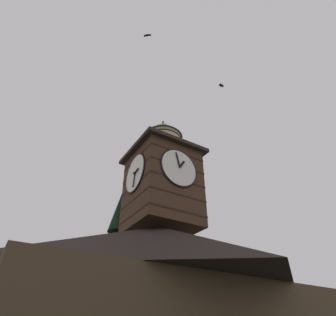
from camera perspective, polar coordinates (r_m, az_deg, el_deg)
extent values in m
pyramid|color=black|center=(16.42, -1.89, -19.26)|extent=(15.79, 11.39, 3.47)
cube|color=#422B1E|center=(18.76, -1.17, -6.79)|extent=(3.98, 3.98, 5.32)
cube|color=black|center=(17.95, -1.24, -12.57)|extent=(4.02, 4.02, 0.10)
cube|color=black|center=(18.33, -1.20, -9.65)|extent=(4.02, 4.02, 0.10)
cube|color=black|center=(18.75, -1.17, -6.87)|extent=(4.02, 4.02, 0.10)
cube|color=black|center=(19.22, -1.14, -4.21)|extent=(4.02, 4.02, 0.10)
cube|color=black|center=(19.73, -1.10, -1.68)|extent=(4.02, 4.02, 0.10)
cylinder|color=white|center=(17.66, 2.20, -1.98)|extent=(2.57, 0.10, 2.57)
torus|color=black|center=(17.64, 2.24, -1.94)|extent=(2.67, 0.10, 2.67)
cube|color=black|center=(17.81, 2.82, -1.24)|extent=(0.44, 0.04, 0.61)
cube|color=black|center=(17.80, 2.01, -0.32)|extent=(0.33, 0.04, 1.04)
sphere|color=black|center=(17.58, 2.40, -1.82)|extent=(0.10, 0.10, 0.10)
cylinder|color=white|center=(18.33, -6.58, -3.05)|extent=(0.10, 2.57, 2.57)
torus|color=black|center=(18.32, -6.65, -3.03)|extent=(0.10, 2.67, 2.67)
cube|color=black|center=(18.02, -6.44, -2.69)|extent=(0.04, 0.65, 0.23)
cube|color=black|center=(17.96, -6.83, -4.24)|extent=(0.04, 0.28, 1.05)
sphere|color=black|center=(18.29, -6.89, -2.95)|extent=(0.10, 0.10, 0.10)
cube|color=#2D231E|center=(20.17, -1.08, 0.29)|extent=(4.68, 4.68, 0.25)
cylinder|color=tan|center=(20.69, -1.05, 2.38)|extent=(2.62, 2.62, 1.56)
cylinder|color=#2D2319|center=(20.39, -1.07, 1.19)|extent=(2.68, 2.68, 0.10)
cylinder|color=#2D2319|center=(20.69, -1.05, 2.38)|extent=(2.68, 2.68, 0.10)
cylinder|color=#2D2319|center=(21.00, -1.04, 3.53)|extent=(2.68, 2.68, 0.10)
cone|color=#424C5B|center=(21.60, -1.01, 5.59)|extent=(2.92, 2.92, 1.43)
sphere|color=#384251|center=(22.12, -0.99, 7.22)|extent=(0.16, 0.16, 0.16)
cone|color=black|center=(20.39, -11.14, -25.79)|extent=(4.12, 4.12, 2.69)
cone|color=black|center=(20.75, -10.48, -20.07)|extent=(3.29, 3.29, 3.15)
cone|color=black|center=(21.19, -10.01, -15.65)|extent=(2.45, 2.45, 2.77)
cone|color=black|center=(21.91, -9.47, -10.46)|extent=(1.61, 1.61, 3.21)
sphere|color=silver|center=(47.03, -3.44, -21.25)|extent=(1.47, 1.47, 1.47)
ellipsoid|color=black|center=(25.74, 10.61, 14.08)|extent=(0.18, 0.30, 0.16)
cube|color=black|center=(25.68, 10.42, 14.20)|extent=(0.24, 0.22, 0.03)
cube|color=black|center=(25.80, 10.80, 13.97)|extent=(0.24, 0.22, 0.03)
ellipsoid|color=black|center=(22.07, -4.13, 23.29)|extent=(0.20, 0.21, 0.10)
cube|color=black|center=(22.09, -4.49, 23.24)|extent=(0.28, 0.27, 0.08)
cube|color=black|center=(22.05, -3.77, 23.35)|extent=(0.28, 0.27, 0.08)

